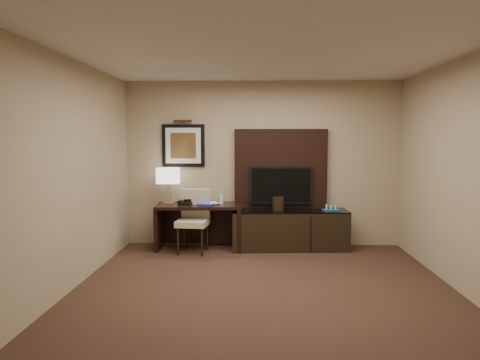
{
  "coord_description": "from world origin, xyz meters",
  "views": [
    {
      "loc": [
        -0.09,
        -4.54,
        1.77
      ],
      "look_at": [
        -0.34,
        1.8,
        1.15
      ],
      "focal_mm": 32.0,
      "sensor_mm": 36.0,
      "label": 1
    }
  ],
  "objects_px": {
    "tv": "(281,185)",
    "minibar_tray": "(331,208)",
    "desk_chair": "(193,222)",
    "table_lamp": "(168,187)",
    "desk_phone": "(186,202)",
    "ice_bucket": "(278,203)",
    "water_bottle": "(221,199)",
    "credenza": "(290,230)",
    "desk": "(199,227)"
  },
  "relations": [
    {
      "from": "desk_phone",
      "to": "minibar_tray",
      "type": "distance_m",
      "value": 2.3
    },
    {
      "from": "tv",
      "to": "minibar_tray",
      "type": "distance_m",
      "value": 0.87
    },
    {
      "from": "desk_chair",
      "to": "ice_bucket",
      "type": "xyz_separation_m",
      "value": [
        1.33,
        0.3,
        0.26
      ]
    },
    {
      "from": "desk_chair",
      "to": "ice_bucket",
      "type": "distance_m",
      "value": 1.39
    },
    {
      "from": "credenza",
      "to": "table_lamp",
      "type": "relative_size",
      "value": 3.49
    },
    {
      "from": "ice_bucket",
      "to": "water_bottle",
      "type": "bearing_deg",
      "value": -177.89
    },
    {
      "from": "desk",
      "to": "tv",
      "type": "distance_m",
      "value": 1.47
    },
    {
      "from": "table_lamp",
      "to": "minibar_tray",
      "type": "height_order",
      "value": "table_lamp"
    },
    {
      "from": "credenza",
      "to": "tv",
      "type": "distance_m",
      "value": 0.73
    },
    {
      "from": "table_lamp",
      "to": "desk_phone",
      "type": "xyz_separation_m",
      "value": [
        0.31,
        -0.17,
        -0.21
      ]
    },
    {
      "from": "desk",
      "to": "desk_chair",
      "type": "bearing_deg",
      "value": -110.91
    },
    {
      "from": "minibar_tray",
      "to": "water_bottle",
      "type": "bearing_deg",
      "value": 179.63
    },
    {
      "from": "desk_chair",
      "to": "minibar_tray",
      "type": "relative_size",
      "value": 3.8
    },
    {
      "from": "tv",
      "to": "desk_phone",
      "type": "distance_m",
      "value": 1.55
    },
    {
      "from": "credenza",
      "to": "table_lamp",
      "type": "bearing_deg",
      "value": 174.56
    },
    {
      "from": "desk_chair",
      "to": "table_lamp",
      "type": "relative_size",
      "value": 1.84
    },
    {
      "from": "desk_phone",
      "to": "water_bottle",
      "type": "distance_m",
      "value": 0.57
    },
    {
      "from": "desk_chair",
      "to": "minibar_tray",
      "type": "distance_m",
      "value": 2.19
    },
    {
      "from": "desk_chair",
      "to": "desk_phone",
      "type": "height_order",
      "value": "desk_chair"
    },
    {
      "from": "desk_chair",
      "to": "minibar_tray",
      "type": "xyz_separation_m",
      "value": [
        2.16,
        0.26,
        0.19
      ]
    },
    {
      "from": "desk_chair",
      "to": "table_lamp",
      "type": "height_order",
      "value": "table_lamp"
    },
    {
      "from": "desk",
      "to": "water_bottle",
      "type": "relative_size",
      "value": 7.92
    },
    {
      "from": "ice_bucket",
      "to": "minibar_tray",
      "type": "bearing_deg",
      "value": -3.06
    },
    {
      "from": "ice_bucket",
      "to": "desk",
      "type": "bearing_deg",
      "value": -176.55
    },
    {
      "from": "desk_chair",
      "to": "minibar_tray",
      "type": "height_order",
      "value": "desk_chair"
    },
    {
      "from": "desk_phone",
      "to": "ice_bucket",
      "type": "bearing_deg",
      "value": 17.93
    },
    {
      "from": "desk",
      "to": "ice_bucket",
      "type": "height_order",
      "value": "ice_bucket"
    },
    {
      "from": "tv",
      "to": "water_bottle",
      "type": "xyz_separation_m",
      "value": [
        -0.95,
        -0.15,
        -0.21
      ]
    },
    {
      "from": "credenza",
      "to": "minibar_tray",
      "type": "distance_m",
      "value": 0.74
    },
    {
      "from": "table_lamp",
      "to": "credenza",
      "type": "bearing_deg",
      "value": -1.74
    },
    {
      "from": "credenza",
      "to": "minibar_tray",
      "type": "bearing_deg",
      "value": -5.35
    },
    {
      "from": "desk",
      "to": "desk_chair",
      "type": "height_order",
      "value": "desk_chair"
    },
    {
      "from": "water_bottle",
      "to": "desk",
      "type": "bearing_deg",
      "value": -173.1
    },
    {
      "from": "desk_chair",
      "to": "ice_bucket",
      "type": "height_order",
      "value": "desk_chair"
    },
    {
      "from": "tv",
      "to": "minibar_tray",
      "type": "xyz_separation_m",
      "value": [
        0.79,
        -0.16,
        -0.34
      ]
    },
    {
      "from": "table_lamp",
      "to": "water_bottle",
      "type": "xyz_separation_m",
      "value": [
        0.87,
        -0.07,
        -0.18
      ]
    },
    {
      "from": "desk",
      "to": "desk_phone",
      "type": "height_order",
      "value": "desk_phone"
    },
    {
      "from": "ice_bucket",
      "to": "desk_chair",
      "type": "bearing_deg",
      "value": -167.27
    },
    {
      "from": "credenza",
      "to": "water_bottle",
      "type": "relative_size",
      "value": 10.73
    },
    {
      "from": "desk",
      "to": "credenza",
      "type": "distance_m",
      "value": 1.44
    },
    {
      "from": "credenza",
      "to": "ice_bucket",
      "type": "distance_m",
      "value": 0.46
    },
    {
      "from": "credenza",
      "to": "table_lamp",
      "type": "distance_m",
      "value": 2.07
    },
    {
      "from": "tv",
      "to": "ice_bucket",
      "type": "xyz_separation_m",
      "value": [
        -0.04,
        -0.11,
        -0.28
      ]
    },
    {
      "from": "desk",
      "to": "desk_phone",
      "type": "bearing_deg",
      "value": -167.3
    },
    {
      "from": "tv",
      "to": "desk_phone",
      "type": "xyz_separation_m",
      "value": [
        -1.51,
        -0.25,
        -0.24
      ]
    },
    {
      "from": "desk_chair",
      "to": "table_lamp",
      "type": "bearing_deg",
      "value": 148.65
    },
    {
      "from": "water_bottle",
      "to": "minibar_tray",
      "type": "relative_size",
      "value": 0.67
    },
    {
      "from": "desk",
      "to": "table_lamp",
      "type": "height_order",
      "value": "table_lamp"
    },
    {
      "from": "table_lamp",
      "to": "desk_phone",
      "type": "bearing_deg",
      "value": -28.2
    },
    {
      "from": "desk_chair",
      "to": "water_bottle",
      "type": "height_order",
      "value": "desk_chair"
    }
  ]
}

